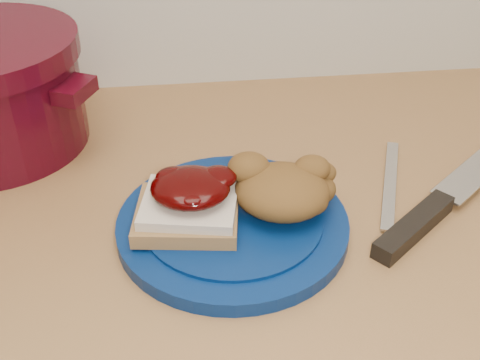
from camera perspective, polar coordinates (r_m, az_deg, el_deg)
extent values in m
cylinder|color=#051F52|center=(0.62, -0.70, -4.29)|extent=(0.29, 0.29, 0.02)
cube|color=olive|center=(0.61, -5.03, -3.31)|extent=(0.11, 0.10, 0.02)
cube|color=beige|center=(0.60, -4.81, -2.23)|extent=(0.11, 0.10, 0.01)
ellipsoid|color=black|center=(0.59, -4.74, -0.71)|extent=(0.09, 0.09, 0.02)
ellipsoid|color=brown|center=(0.61, 4.01, -1.10)|extent=(0.11, 0.10, 0.05)
cube|color=black|center=(0.64, 16.18, -4.24)|extent=(0.11, 0.10, 0.02)
cube|color=silver|center=(0.71, 14.04, -0.26)|extent=(0.07, 0.17, 0.00)
cube|color=#3A0510|center=(0.72, -15.41, 8.21)|extent=(0.05, 0.06, 0.02)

